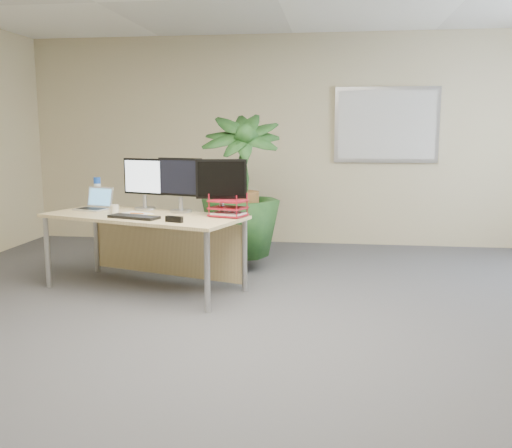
# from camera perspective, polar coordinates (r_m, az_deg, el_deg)

# --- Properties ---
(floor) EXTENTS (8.00, 8.00, 0.00)m
(floor) POSITION_cam_1_polar(r_m,az_deg,el_deg) (3.84, -1.24, -13.42)
(floor) COLOR #414146
(floor) RESTS_ON ground
(back_wall) EXTENTS (7.00, 0.04, 2.70)m
(back_wall) POSITION_cam_1_polar(r_m,az_deg,el_deg) (7.52, 3.59, 8.32)
(back_wall) COLOR #CAB78F
(back_wall) RESTS_ON floor
(whiteboard) EXTENTS (1.30, 0.04, 0.95)m
(whiteboard) POSITION_cam_1_polar(r_m,az_deg,el_deg) (7.49, 12.92, 9.63)
(whiteboard) COLOR silver
(whiteboard) RESTS_ON back_wall
(desk) EXTENTS (2.00, 1.31, 0.71)m
(desk) POSITION_cam_1_polar(r_m,az_deg,el_deg) (5.48, -10.51, -0.49)
(desk) COLOR tan
(desk) RESTS_ON floor
(floor_plant) EXTENTS (0.93, 0.93, 1.50)m
(floor_plant) POSITION_cam_1_polar(r_m,az_deg,el_deg) (6.07, -1.57, 2.40)
(floor_plant) COLOR #153A18
(floor_plant) RESTS_ON floor
(monitor_left) EXTENTS (0.44, 0.20, 0.50)m
(monitor_left) POSITION_cam_1_polar(r_m,az_deg,el_deg) (5.69, -11.13, 4.30)
(monitor_left) COLOR #A2A3A7
(monitor_left) RESTS_ON desk
(monitor_right) EXTENTS (0.45, 0.21, 0.52)m
(monitor_right) POSITION_cam_1_polar(r_m,az_deg,el_deg) (5.45, -7.59, 4.26)
(monitor_right) COLOR #A2A3A7
(monitor_right) RESTS_ON desk
(monitor_dark) EXTENTS (0.46, 0.21, 0.52)m
(monitor_dark) POSITION_cam_1_polar(r_m,az_deg,el_deg) (5.20, -3.49, 4.07)
(monitor_dark) COLOR #A2A3A7
(monitor_dark) RESTS_ON desk
(laptop) EXTENTS (0.37, 0.35, 0.22)m
(laptop) POSITION_cam_1_polar(r_m,az_deg,el_deg) (5.84, -15.77, 1.96)
(laptop) COLOR silver
(laptop) RESTS_ON desk
(keyboard) EXTENTS (0.50, 0.29, 0.03)m
(keyboard) POSITION_cam_1_polar(r_m,az_deg,el_deg) (5.17, -12.11, 0.70)
(keyboard) COLOR black
(keyboard) RESTS_ON desk
(coffee_mug) EXTENTS (0.11, 0.07, 0.08)m
(coffee_mug) POSITION_cam_1_polar(r_m,az_deg,el_deg) (5.51, -13.97, 1.46)
(coffee_mug) COLOR silver
(coffee_mug) RESTS_ON desk
(spiral_notebook) EXTENTS (0.34, 0.31, 0.01)m
(spiral_notebook) POSITION_cam_1_polar(r_m,az_deg,el_deg) (5.40, -11.99, 0.98)
(spiral_notebook) COLOR white
(spiral_notebook) RESTS_ON desk
(orange_pen) EXTENTS (0.13, 0.02, 0.01)m
(orange_pen) POSITION_cam_1_polar(r_m,az_deg,el_deg) (5.36, -11.82, 1.06)
(orange_pen) COLOR orange
(orange_pen) RESTS_ON spiral_notebook
(yellow_highlighter) EXTENTS (0.12, 0.08, 0.02)m
(yellow_highlighter) POSITION_cam_1_polar(r_m,az_deg,el_deg) (5.21, -10.25, 0.78)
(yellow_highlighter) COLOR yellow
(yellow_highlighter) RESTS_ON desk
(water_bottle) EXTENTS (0.08, 0.08, 0.30)m
(water_bottle) POSITION_cam_1_polar(r_m,az_deg,el_deg) (6.08, -15.56, 3.06)
(water_bottle) COLOR white
(water_bottle) RESTS_ON desk
(letter_tray) EXTENTS (0.36, 0.32, 0.14)m
(letter_tray) POSITION_cam_1_polar(r_m,az_deg,el_deg) (5.16, -2.80, 1.47)
(letter_tray) COLOR maroon
(letter_tray) RESTS_ON desk
(stapler) EXTENTS (0.16, 0.09, 0.05)m
(stapler) POSITION_cam_1_polar(r_m,az_deg,el_deg) (4.89, -8.18, 0.48)
(stapler) COLOR black
(stapler) RESTS_ON desk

